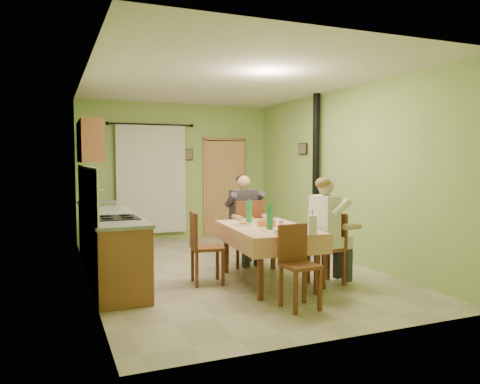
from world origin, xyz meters
name	(u,v)px	position (x,y,z in m)	size (l,w,h in m)	color
floor	(227,268)	(0.00, 0.00, 0.00)	(4.00, 6.00, 0.01)	tan
room_shell	(227,148)	(0.00, 0.00, 1.82)	(4.04, 6.04, 2.82)	#9FC264
kitchen_run	(107,240)	(-1.71, 0.40, 0.48)	(0.64, 3.64, 1.56)	brown
upper_cabinets	(90,142)	(-1.82, 1.70, 1.95)	(0.35, 1.40, 0.70)	brown
curtain	(151,179)	(-0.55, 2.90, 1.26)	(1.70, 0.07, 2.22)	black
doorway	(225,187)	(1.05, 2.93, 1.05)	(0.96, 0.22, 2.15)	black
dining_table	(268,255)	(0.22, -0.96, 0.38)	(1.12, 1.75, 0.76)	tan
tableware	(272,223)	(0.22, -1.08, 0.83)	(0.80, 1.63, 0.33)	white
chair_far	(245,247)	(0.32, 0.09, 0.29)	(0.48, 0.48, 1.03)	brown
chair_near	(300,283)	(0.08, -2.07, 0.29)	(0.39, 0.39, 0.92)	brown
chair_right	(327,263)	(0.91, -1.33, 0.29)	(0.43, 0.43, 0.95)	brown
chair_left	(206,262)	(-0.56, -0.69, 0.29)	(0.45, 0.45, 0.96)	brown
man_far	(244,209)	(0.32, 0.11, 0.88)	(0.59, 0.47, 1.39)	#38333D
man_right	(327,218)	(0.89, -1.33, 0.88)	(0.49, 0.61, 1.39)	silver
stove_flue	(316,195)	(1.90, 0.60, 1.02)	(0.24, 0.24, 2.80)	black
picture_back	(189,155)	(0.25, 2.97, 1.75)	(0.19, 0.03, 0.23)	black
picture_right	(303,149)	(1.97, 1.20, 1.85)	(0.03, 0.31, 0.21)	brown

